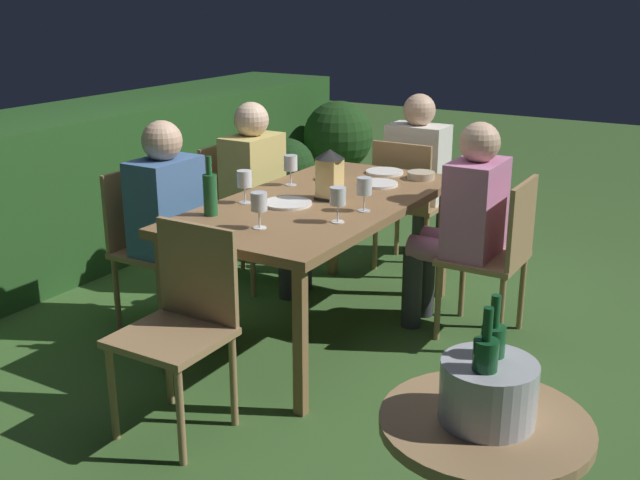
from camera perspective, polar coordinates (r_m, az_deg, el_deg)
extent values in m
plane|color=#385B28|center=(4.27, 0.00, -6.63)|extent=(16.00, 16.00, 0.00)
cube|color=olive|center=(4.03, 0.00, 2.70)|extent=(1.75, 0.89, 0.04)
cube|color=olive|center=(3.33, -1.46, -7.52)|extent=(0.05, 0.05, 0.70)
cube|color=olive|center=(4.67, 9.04, -0.10)|extent=(0.05, 0.05, 0.70)
cube|color=olive|center=(3.75, -11.33, -4.84)|extent=(0.05, 0.05, 0.70)
cube|color=olive|center=(4.98, 0.97, 1.28)|extent=(0.05, 0.05, 0.70)
cube|color=#9E7A51|center=(4.83, -5.48, 1.74)|extent=(0.42, 0.40, 0.03)
cube|color=#9E7A51|center=(4.88, -7.35, 4.58)|extent=(0.40, 0.03, 0.42)
cylinder|color=#9E7A51|center=(4.94, -2.58, -0.54)|extent=(0.03, 0.03, 0.42)
cylinder|color=#9E7A51|center=(4.66, -5.00, -1.75)|extent=(0.03, 0.03, 0.42)
cylinder|color=#9E7A51|center=(5.13, -5.77, 0.08)|extent=(0.03, 0.03, 0.42)
cylinder|color=#9E7A51|center=(4.86, -8.27, -1.05)|extent=(0.03, 0.03, 0.42)
cube|color=tan|center=(4.72, -4.98, 4.72)|extent=(0.38, 0.24, 0.50)
sphere|color=beige|center=(4.66, -5.10, 8.85)|extent=(0.21, 0.21, 0.21)
cylinder|color=tan|center=(4.78, -2.91, 1.98)|extent=(0.13, 0.36, 0.13)
cylinder|color=tan|center=(4.64, -4.13, 1.45)|extent=(0.13, 0.36, 0.13)
cylinder|color=#333338|center=(4.77, -1.26, -1.04)|extent=(0.11, 0.11, 0.45)
cylinder|color=#333338|center=(4.62, -2.44, -1.66)|extent=(0.11, 0.11, 0.45)
cube|color=#9E7A51|center=(5.13, 6.81, 2.66)|extent=(0.40, 0.42, 0.03)
cube|color=#9E7A51|center=(4.90, 6.01, 4.71)|extent=(0.03, 0.40, 0.42)
cylinder|color=#9E7A51|center=(5.41, 5.72, 1.04)|extent=(0.03, 0.03, 0.42)
cylinder|color=#9E7A51|center=(5.27, 9.26, 0.45)|extent=(0.03, 0.03, 0.42)
cylinder|color=#9E7A51|center=(5.12, 4.10, 0.08)|extent=(0.03, 0.03, 0.42)
cylinder|color=#9E7A51|center=(4.97, 7.81, -0.57)|extent=(0.03, 0.03, 0.42)
cube|color=white|center=(5.12, 7.20, 5.68)|extent=(0.24, 0.38, 0.50)
sphere|color=#D1A889|center=(5.06, 7.35, 9.50)|extent=(0.21, 0.21, 0.21)
cylinder|color=white|center=(5.33, 6.82, 3.57)|extent=(0.36, 0.13, 0.13)
cylinder|color=white|center=(5.26, 8.61, 3.31)|extent=(0.36, 0.13, 0.13)
cylinder|color=#333338|center=(5.54, 7.40, 1.54)|extent=(0.11, 0.11, 0.45)
cylinder|color=#333338|center=(5.47, 9.13, 1.26)|extent=(0.11, 0.11, 0.45)
cube|color=#9E7A51|center=(4.15, 11.97, -1.32)|extent=(0.42, 0.40, 0.03)
cube|color=#9E7A51|center=(4.03, 14.69, 1.26)|extent=(0.40, 0.02, 0.42)
cylinder|color=#9E7A51|center=(4.12, 8.71, -4.60)|extent=(0.03, 0.03, 0.42)
cylinder|color=#9E7A51|center=(4.44, 10.48, -3.03)|extent=(0.03, 0.03, 0.42)
cylinder|color=#9E7A51|center=(4.02, 13.21, -5.48)|extent=(0.03, 0.03, 0.42)
cylinder|color=#9E7A51|center=(4.34, 14.68, -3.81)|extent=(0.03, 0.03, 0.42)
cube|color=#C675A3|center=(4.09, 11.41, 2.33)|extent=(0.38, 0.24, 0.50)
sphere|color=#D1A889|center=(4.01, 11.72, 7.07)|extent=(0.21, 0.21, 0.21)
cylinder|color=#C675A3|center=(4.12, 8.96, -0.85)|extent=(0.13, 0.36, 0.13)
cylinder|color=#C675A3|center=(4.28, 9.87, -0.18)|extent=(0.13, 0.36, 0.13)
cylinder|color=#333338|center=(4.26, 6.81, -3.53)|extent=(0.11, 0.11, 0.45)
cylinder|color=#333338|center=(4.42, 7.77, -2.78)|extent=(0.11, 0.11, 0.45)
cube|color=#9E7A51|center=(3.22, -10.97, -7.09)|extent=(0.40, 0.42, 0.03)
cube|color=#9E7A51|center=(3.26, -9.04, -2.33)|extent=(0.03, 0.40, 0.42)
cylinder|color=#9E7A51|center=(3.10, -10.26, -12.75)|extent=(0.03, 0.03, 0.42)
cylinder|color=#9E7A51|center=(3.32, -15.08, -10.89)|extent=(0.03, 0.03, 0.42)
cylinder|color=#9E7A51|center=(3.33, -6.41, -10.28)|extent=(0.03, 0.03, 0.42)
cylinder|color=#9E7A51|center=(3.54, -11.15, -8.74)|extent=(0.03, 0.03, 0.42)
cube|color=#9E7A51|center=(4.25, -11.69, -0.85)|extent=(0.42, 0.40, 0.03)
cube|color=#9E7A51|center=(4.31, -13.74, 2.40)|extent=(0.40, 0.03, 0.42)
cylinder|color=#9E7A51|center=(4.35, -8.25, -3.37)|extent=(0.03, 0.03, 0.42)
cylinder|color=#9E7A51|center=(4.09, -11.39, -4.93)|extent=(0.03, 0.03, 0.42)
cylinder|color=#9E7A51|center=(4.56, -11.60, -2.54)|extent=(0.03, 0.03, 0.42)
cylinder|color=#9E7A51|center=(4.32, -14.78, -3.96)|extent=(0.03, 0.03, 0.42)
cube|color=#426699|center=(4.13, -11.30, 2.49)|extent=(0.38, 0.24, 0.50)
sphere|color=#D1A889|center=(4.05, -11.60, 7.19)|extent=(0.21, 0.21, 0.21)
cylinder|color=#426699|center=(4.18, -8.85, -0.60)|extent=(0.13, 0.36, 0.13)
cylinder|color=#426699|center=(4.05, -10.45, -1.30)|extent=(0.13, 0.36, 0.13)
cylinder|color=#333338|center=(4.16, -6.98, -4.07)|extent=(0.11, 0.11, 0.45)
cylinder|color=#333338|center=(4.03, -8.53, -4.88)|extent=(0.11, 0.11, 0.45)
cube|color=black|center=(4.02, 0.72, 3.13)|extent=(0.12, 0.12, 0.01)
cube|color=#F9D17A|center=(4.00, 0.73, 4.62)|extent=(0.11, 0.11, 0.20)
cone|color=black|center=(3.97, 0.73, 6.38)|extent=(0.15, 0.15, 0.05)
cylinder|color=#1E5B2D|center=(3.75, -8.11, 3.31)|extent=(0.07, 0.07, 0.20)
cylinder|color=#1E5B2D|center=(3.72, -8.21, 5.47)|extent=(0.03, 0.03, 0.09)
cylinder|color=silver|center=(3.62, 1.31, 1.36)|extent=(0.06, 0.06, 0.00)
cylinder|color=silver|center=(3.61, 1.32, 2.00)|extent=(0.01, 0.01, 0.08)
cylinder|color=silver|center=(3.59, 1.33, 3.26)|extent=(0.08, 0.08, 0.08)
cylinder|color=maroon|center=(3.60, 1.32, 2.89)|extent=(0.07, 0.07, 0.03)
cylinder|color=silver|center=(3.97, -5.56, 2.78)|extent=(0.06, 0.06, 0.00)
cylinder|color=silver|center=(3.96, -5.58, 3.36)|extent=(0.01, 0.01, 0.08)
cylinder|color=silver|center=(3.94, -5.61, 4.52)|extent=(0.08, 0.08, 0.08)
cylinder|color=maroon|center=(3.95, -5.60, 4.19)|extent=(0.07, 0.07, 0.03)
cylinder|color=silver|center=(3.54, -4.48, 0.91)|extent=(0.06, 0.06, 0.00)
cylinder|color=silver|center=(3.53, -4.50, 1.56)|extent=(0.01, 0.01, 0.08)
cylinder|color=silver|center=(3.51, -4.53, 2.86)|extent=(0.08, 0.08, 0.08)
cylinder|color=maroon|center=(3.51, -4.52, 2.48)|extent=(0.07, 0.07, 0.03)
cylinder|color=silver|center=(3.81, 3.26, 2.19)|extent=(0.06, 0.06, 0.00)
cylinder|color=silver|center=(3.80, 3.27, 2.80)|extent=(0.01, 0.01, 0.08)
cylinder|color=silver|center=(3.78, 3.29, 4.00)|extent=(0.08, 0.08, 0.08)
cylinder|color=maroon|center=(3.79, 3.29, 3.65)|extent=(0.07, 0.07, 0.03)
cylinder|color=silver|center=(4.32, -2.17, 4.11)|extent=(0.06, 0.06, 0.00)
cylinder|color=silver|center=(4.31, -2.17, 4.65)|extent=(0.01, 0.01, 0.08)
cylinder|color=silver|center=(4.30, -2.19, 5.72)|extent=(0.08, 0.08, 0.08)
cylinder|color=maroon|center=(4.30, -2.18, 5.41)|extent=(0.07, 0.07, 0.03)
cylinder|color=white|center=(3.92, -2.43, 2.73)|extent=(0.25, 0.25, 0.01)
cylinder|color=white|center=(4.33, 4.32, 4.16)|extent=(0.22, 0.22, 0.01)
cylinder|color=white|center=(4.62, 4.79, 5.03)|extent=(0.22, 0.22, 0.01)
cylinder|color=#BCAD8E|center=(4.50, 7.47, 4.76)|extent=(0.16, 0.16, 0.04)
cylinder|color=#424C1E|center=(4.50, 7.48, 4.86)|extent=(0.13, 0.13, 0.01)
cylinder|color=#BCAD8E|center=(4.44, 0.98, 4.83)|extent=(0.12, 0.12, 0.06)
cylinder|color=tan|center=(4.44, 0.98, 4.97)|extent=(0.10, 0.10, 0.02)
cylinder|color=#9E7A51|center=(2.20, 12.12, -13.22)|extent=(0.58, 0.58, 0.03)
cylinder|color=#B2B7BF|center=(2.14, 12.30, -10.87)|extent=(0.26, 0.26, 0.17)
cylinder|color=white|center=(2.12, 12.38, -9.87)|extent=(0.23, 0.23, 0.04)
cylinder|color=#144723|center=(2.07, 12.06, -9.26)|extent=(0.07, 0.07, 0.16)
cylinder|color=#144723|center=(2.01, 12.29, -6.09)|extent=(0.03, 0.03, 0.09)
cylinder|color=#195128|center=(2.15, 12.60, -8.22)|extent=(0.07, 0.07, 0.16)
cylinder|color=#195128|center=(2.09, 12.83, -5.15)|extent=(0.03, 0.03, 0.09)
cube|color=#234C1E|center=(5.40, -19.29, 3.36)|extent=(5.88, 0.86, 1.02)
cylinder|color=#9E5133|center=(6.22, -2.49, 2.53)|extent=(0.36, 0.36, 0.24)
sphere|color=#193816|center=(6.14, -2.53, 5.38)|extent=(0.46, 0.46, 0.46)
cylinder|color=brown|center=(6.87, 1.33, 4.32)|extent=(0.32, 0.32, 0.31)
sphere|color=#1E4219|center=(6.79, 1.35, 7.70)|extent=(0.61, 0.61, 0.61)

